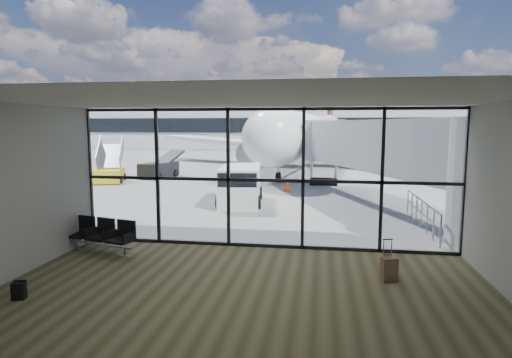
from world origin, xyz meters
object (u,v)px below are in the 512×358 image
(seating_row, at_px, (103,233))
(service_van, at_px, (240,185))
(backpack, at_px, (19,291))
(belt_loader, at_px, (160,169))
(airliner, at_px, (311,134))
(suitcase, at_px, (389,269))
(mobile_stairs, at_px, (110,173))

(seating_row, bearing_deg, service_van, 87.01)
(backpack, distance_m, belt_loader, 23.20)
(backpack, bearing_deg, airliner, 70.02)
(airliner, relative_size, service_van, 8.55)
(backpack, xyz_separation_m, suitcase, (8.47, 2.46, 0.12))
(backpack, distance_m, mobile_stairs, 21.06)
(suitcase, height_order, mobile_stairs, mobile_stairs)
(suitcase, distance_m, mobile_stairs, 23.67)
(seating_row, xyz_separation_m, suitcase, (8.47, -1.34, -0.25))
(suitcase, bearing_deg, airliner, 74.99)
(airliner, xyz_separation_m, mobile_stairs, (-13.60, -16.34, -2.44))
(backpack, relative_size, belt_loader, 0.09)
(seating_row, height_order, service_van, service_van)
(airliner, distance_m, service_van, 23.55)
(seating_row, distance_m, service_van, 9.17)
(seating_row, height_order, mobile_stairs, mobile_stairs)
(mobile_stairs, bearing_deg, belt_loader, 31.53)
(service_van, bearing_deg, airliner, 76.03)
(belt_loader, bearing_deg, mobile_stairs, -115.45)
(seating_row, relative_size, service_van, 0.52)
(belt_loader, bearing_deg, service_van, -36.79)
(airliner, relative_size, mobile_stairs, 9.71)
(suitcase, relative_size, airliner, 0.03)
(airliner, bearing_deg, belt_loader, -122.71)
(mobile_stairs, bearing_deg, service_van, -52.12)
(suitcase, bearing_deg, seating_row, 151.17)
(backpack, height_order, service_van, service_van)
(backpack, height_order, suitcase, suitcase)
(airliner, bearing_deg, seating_row, -92.80)
(backpack, bearing_deg, seating_row, 78.90)
(service_van, distance_m, mobile_stairs, 12.74)
(service_van, bearing_deg, mobile_stairs, 140.17)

